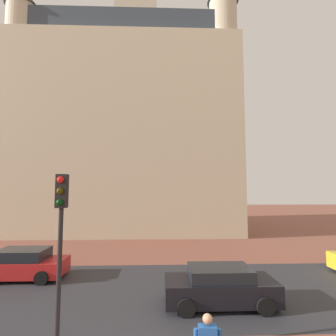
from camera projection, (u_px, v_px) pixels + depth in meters
The scene contains 6 objects.
ground_plane at pixel (163, 269), 14.32m from camera, with size 120.00×120.00×0.00m, color brown.
street_asphalt_strip at pixel (164, 289), 11.37m from camera, with size 120.00×7.40×0.00m, color #2D2D33.
landmark_building at pixel (130, 125), 30.58m from camera, with size 23.57×14.60×41.91m.
car_red at pixel (22, 264), 12.81m from camera, with size 4.21×2.05×1.44m.
car_black at pixel (220, 286), 9.88m from camera, with size 4.25×2.00×1.44m.
traffic_light_pole at pixel (60, 230), 6.77m from camera, with size 0.28×0.34×4.85m.
Camera 1 is at (-0.22, -4.75, 4.44)m, focal length 27.32 mm.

